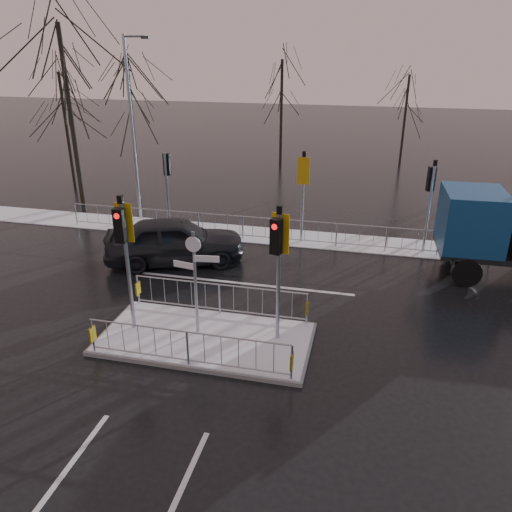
% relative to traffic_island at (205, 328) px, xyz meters
% --- Properties ---
extents(ground, '(120.00, 120.00, 0.00)m').
position_rel_traffic_island_xyz_m(ground, '(0.01, -0.01, -0.39)').
color(ground, black).
rests_on(ground, ground).
extents(snow_verge, '(30.00, 2.00, 0.04)m').
position_rel_traffic_island_xyz_m(snow_verge, '(0.01, 8.59, -0.37)').
color(snow_verge, white).
rests_on(snow_verge, ground).
extents(lane_markings, '(8.00, 11.38, 0.01)m').
position_rel_traffic_island_xyz_m(lane_markings, '(0.01, -0.34, -0.39)').
color(lane_markings, silver).
rests_on(lane_markings, ground).
extents(traffic_island, '(6.00, 3.04, 4.15)m').
position_rel_traffic_island_xyz_m(traffic_island, '(0.00, 0.00, 0.00)').
color(traffic_island, slate).
rests_on(traffic_island, ground).
extents(far_kerb_fixtures, '(18.00, 0.65, 3.83)m').
position_rel_traffic_island_xyz_m(far_kerb_fixtures, '(0.31, 8.08, 0.63)').
color(far_kerb_fixtures, '#979CA4').
rests_on(far_kerb_fixtures, ground).
extents(car_far_lane, '(5.65, 3.81, 1.79)m').
position_rel_traffic_island_xyz_m(car_far_lane, '(-2.88, 5.03, 0.50)').
color(car_far_lane, black).
rests_on(car_far_lane, ground).
extents(flatbed_truck, '(6.81, 2.64, 3.13)m').
position_rel_traffic_island_xyz_m(flatbed_truck, '(8.75, 6.52, 1.27)').
color(flatbed_truck, black).
rests_on(flatbed_truck, ground).
extents(tree_near_a, '(4.75, 4.75, 8.97)m').
position_rel_traffic_island_xyz_m(tree_near_a, '(-10.49, 10.99, 5.72)').
color(tree_near_a, black).
rests_on(tree_near_a, ground).
extents(tree_near_b, '(4.00, 4.00, 7.55)m').
position_rel_traffic_island_xyz_m(tree_near_b, '(-7.99, 12.49, 4.76)').
color(tree_near_b, black).
rests_on(tree_near_b, ground).
extents(tree_near_c, '(3.50, 3.50, 6.61)m').
position_rel_traffic_island_xyz_m(tree_near_c, '(-12.49, 13.49, 4.11)').
color(tree_near_c, black).
rests_on(tree_near_c, ground).
extents(tree_far_a, '(3.75, 3.75, 7.08)m').
position_rel_traffic_island_xyz_m(tree_far_a, '(-1.99, 21.99, 4.43)').
color(tree_far_a, black).
rests_on(tree_far_a, ground).
extents(tree_far_b, '(3.25, 3.25, 6.14)m').
position_rel_traffic_island_xyz_m(tree_far_b, '(6.01, 23.99, 3.79)').
color(tree_far_b, black).
rests_on(tree_far_b, ground).
extents(street_lamp_left, '(1.25, 0.18, 8.20)m').
position_rel_traffic_island_xyz_m(street_lamp_left, '(-6.42, 9.49, 4.10)').
color(street_lamp_left, '#979CA4').
rests_on(street_lamp_left, ground).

